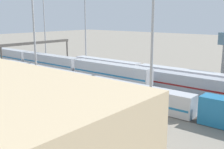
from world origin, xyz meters
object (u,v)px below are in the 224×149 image
(train_on_track_1, at_px, (139,75))
(light_mast_0, at_px, (44,17))
(train_on_track_4, at_px, (82,83))
(light_mast_3, at_px, (153,11))
(light_mast_2, at_px, (85,5))
(train_on_track_2, at_px, (49,63))
(light_mast_1, at_px, (33,17))
(signal_gantry, at_px, (37,46))
(train_on_track_0, at_px, (175,76))

(train_on_track_1, bearing_deg, light_mast_0, -9.19)
(train_on_track_4, relative_size, light_mast_3, 3.35)
(light_mast_0, bearing_deg, light_mast_2, 179.19)
(train_on_track_2, relative_size, light_mast_3, 2.64)
(train_on_track_1, distance_m, light_mast_1, 28.71)
(train_on_track_4, xyz_separation_m, signal_gantry, (30.29, -10.00, 5.35))
(train_on_track_4, relative_size, train_on_track_0, 1.36)
(train_on_track_1, distance_m, train_on_track_0, 8.85)
(light_mast_0, height_order, light_mast_1, light_mast_1)
(light_mast_0, bearing_deg, signal_gantry, 135.65)
(light_mast_2, distance_m, light_mast_3, 48.23)
(light_mast_0, height_order, light_mast_3, light_mast_3)
(signal_gantry, bearing_deg, light_mast_3, 165.32)
(light_mast_1, height_order, light_mast_2, light_mast_2)
(light_mast_0, bearing_deg, train_on_track_1, 170.81)
(train_on_track_1, bearing_deg, signal_gantry, 8.09)
(light_mast_0, bearing_deg, train_on_track_0, 177.11)
(light_mast_0, relative_size, light_mast_3, 0.93)
(train_on_track_4, distance_m, train_on_track_0, 23.42)
(train_on_track_0, xyz_separation_m, train_on_track_2, (36.76, 10.00, 0.51))
(train_on_track_0, bearing_deg, light_mast_3, 107.38)
(light_mast_2, bearing_deg, light_mast_0, -0.81)
(train_on_track_1, bearing_deg, light_mast_2, -15.90)
(train_on_track_2, bearing_deg, train_on_track_0, -164.78)
(train_on_track_0, relative_size, light_mast_0, 2.63)
(train_on_track_0, bearing_deg, train_on_track_2, 15.22)
(train_on_track_4, bearing_deg, light_mast_3, 171.17)
(train_on_track_0, distance_m, light_mast_0, 57.41)
(train_on_track_4, height_order, light_mast_0, light_mast_0)
(train_on_track_1, relative_size, light_mast_0, 3.59)
(train_on_track_2, bearing_deg, light_mast_3, 163.51)
(train_on_track_0, relative_size, light_mast_1, 2.61)
(light_mast_1, bearing_deg, train_on_track_2, -46.32)
(light_mast_1, bearing_deg, light_mast_0, -39.79)
(train_on_track_0, bearing_deg, train_on_track_4, 58.66)
(train_on_track_1, bearing_deg, light_mast_3, 128.85)
(train_on_track_4, xyz_separation_m, light_mast_0, (43.39, -22.81, 14.20))
(train_on_track_0, relative_size, light_mast_2, 2.07)
(light_mast_3, bearing_deg, train_on_track_4, -8.83)
(signal_gantry, bearing_deg, light_mast_2, -125.23)
(light_mast_3, distance_m, signal_gantry, 52.28)
(light_mast_1, distance_m, signal_gantry, 25.22)
(train_on_track_4, relative_size, light_mast_0, 3.59)
(train_on_track_0, height_order, light_mast_0, light_mast_0)
(train_on_track_4, bearing_deg, train_on_track_0, -121.34)
(train_on_track_1, xyz_separation_m, train_on_track_0, (-7.30, -5.00, 0.05))
(train_on_track_4, height_order, signal_gantry, signal_gantry)
(light_mast_3, bearing_deg, train_on_track_0, -72.62)
(train_on_track_1, distance_m, light_mast_0, 50.91)
(train_on_track_4, bearing_deg, signal_gantry, -18.27)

